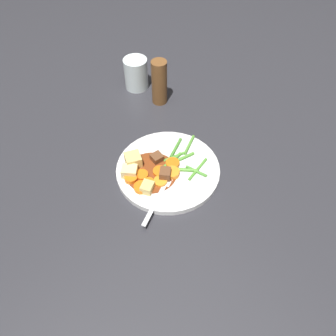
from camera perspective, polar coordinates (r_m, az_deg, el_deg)
ground_plane at (r=0.83m, az=0.00°, el=-0.62°), size 3.00×3.00×0.00m
dinner_plate at (r=0.83m, az=0.00°, el=-0.31°), size 0.25×0.25×0.01m
stew_sauce at (r=0.81m, az=-2.83°, el=-0.71°), size 0.13×0.13×0.00m
carrot_slice_0 at (r=0.78m, az=-4.52°, el=-3.26°), size 0.05×0.05×0.01m
carrot_slice_1 at (r=0.81m, az=-1.56°, el=-0.47°), size 0.04×0.04×0.01m
carrot_slice_2 at (r=0.82m, az=0.80°, el=0.72°), size 0.05×0.05×0.01m
carrot_slice_3 at (r=0.81m, az=-4.44°, el=-1.16°), size 0.04×0.04×0.01m
carrot_slice_4 at (r=0.79m, az=-1.29°, el=-2.28°), size 0.04×0.04×0.01m
carrot_slice_5 at (r=0.80m, az=-6.25°, el=-1.67°), size 0.04×0.04×0.01m
carrot_slice_6 at (r=0.81m, az=0.69°, el=-0.83°), size 0.05×0.05×0.01m
carrot_slice_7 at (r=0.79m, az=-3.28°, el=-2.45°), size 0.03×0.03×0.01m
potato_chunk_0 at (r=0.81m, az=-6.50°, el=-0.58°), size 0.05×0.05×0.02m
potato_chunk_1 at (r=0.78m, az=-3.52°, el=-3.29°), size 0.04×0.04×0.02m
potato_chunk_2 at (r=0.82m, az=-5.89°, el=1.33°), size 0.05×0.05×0.03m
meat_chunk_0 at (r=0.83m, az=-1.89°, el=1.72°), size 0.03×0.03×0.02m
meat_chunk_1 at (r=0.79m, az=-0.49°, el=-1.06°), size 0.04×0.04×0.03m
green_bean_0 at (r=0.82m, az=5.04°, el=-0.19°), size 0.08×0.03×0.01m
green_bean_1 at (r=0.84m, az=1.03°, el=1.92°), size 0.06×0.02×0.01m
green_bean_2 at (r=0.83m, az=0.38°, el=1.03°), size 0.08×0.02×0.01m
green_bean_3 at (r=0.81m, az=4.81°, el=-0.55°), size 0.02×0.06×0.01m
green_bean_4 at (r=0.84m, az=2.22°, el=1.70°), size 0.07×0.02×0.01m
green_bean_5 at (r=0.86m, az=1.33°, el=3.43°), size 0.06×0.04×0.01m
green_bean_6 at (r=0.82m, az=2.95°, el=-0.30°), size 0.05×0.05×0.01m
green_bean_7 at (r=0.87m, az=3.61°, el=3.92°), size 0.06×0.04×0.01m
fork at (r=0.78m, az=-1.23°, el=-4.24°), size 0.16×0.10×0.00m
water_glass at (r=1.06m, az=-5.41°, el=15.57°), size 0.07×0.07×0.09m
pepper_mill at (r=0.99m, az=-1.47°, el=14.24°), size 0.04×0.04×0.13m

